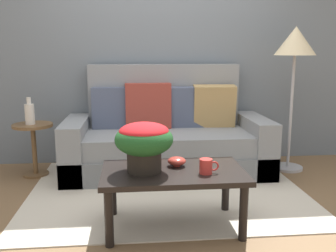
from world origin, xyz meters
TOP-DOWN VIEW (x-y plane):
  - ground_plane at (0.00, 0.00)m, footprint 14.00×14.00m
  - wall_back at (0.00, 1.20)m, footprint 6.40×0.12m
  - area_rug at (0.00, 0.14)m, footprint 2.45×1.89m
  - couch at (0.05, 0.73)m, footprint 2.08×0.88m
  - coffee_table at (-0.02, -0.59)m, footprint 1.01×0.60m
  - side_table at (-1.30, 0.70)m, footprint 0.39×0.39m
  - floor_lamp at (1.36, 0.65)m, footprint 0.42×0.42m
  - potted_plant at (-0.23, -0.59)m, footprint 0.40×0.40m
  - coffee_mug at (0.19, -0.68)m, footprint 0.14×0.09m
  - snack_bowl at (0.01, -0.49)m, footprint 0.13×0.13m
  - table_vase at (-1.31, 0.68)m, footprint 0.09×0.09m

SIDE VIEW (x-z plane):
  - ground_plane at x=0.00m, z-range 0.00..0.00m
  - area_rug at x=0.00m, z-range 0.00..0.01m
  - couch at x=0.05m, z-range -0.21..0.90m
  - coffee_table at x=-0.02m, z-range 0.15..0.58m
  - side_table at x=-1.30m, z-range 0.10..0.64m
  - snack_bowl at x=0.01m, z-range 0.43..0.50m
  - coffee_mug at x=0.19m, z-range 0.43..0.53m
  - potted_plant at x=-0.23m, z-range 0.47..0.82m
  - table_vase at x=-1.31m, z-range 0.51..0.78m
  - floor_lamp at x=1.36m, z-range 0.52..2.02m
  - wall_back at x=0.00m, z-range 0.00..2.94m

